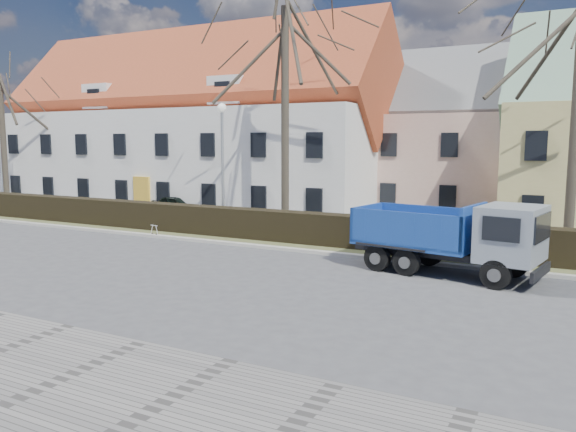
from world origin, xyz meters
The scene contains 12 objects.
ground centered at (0.00, 0.00, 0.00)m, with size 120.00×120.00×0.00m, color #454547.
curb_far centered at (0.00, 4.60, 0.06)m, with size 80.00×0.30×0.12m, color #B0ABA0.
grass_strip centered at (0.00, 6.20, 0.05)m, with size 80.00×3.00×0.10m, color #4D532E.
hedge centered at (0.00, 6.00, 0.65)m, with size 60.00×0.90×1.30m, color black.
building_white centered at (-13.00, 16.00, 4.75)m, with size 26.80×10.80×9.50m, color silver, non-canonical shape.
building_pink centered at (4.00, 20.00, 4.00)m, with size 10.80×8.80×8.00m, color #CEA392, non-canonical shape.
tree_0 centered at (-22.00, 8.50, 4.95)m, with size 7.20×7.20×9.90m, color #342D24, non-canonical shape.
tree_1 centered at (-2.00, 8.50, 6.33)m, with size 9.20×9.20×12.65m, color #342D24, non-canonical shape.
dump_truck centered at (6.32, 3.48, 1.23)m, with size 6.17×2.29×2.47m, color navy, non-canonical shape.
streetlight centered at (-4.49, 7.00, 3.05)m, with size 0.48×0.48×6.10m, color #9FA1A4, non-canonical shape.
cart_frame centered at (-6.87, 4.72, 0.30)m, with size 0.66×0.38×0.60m, color silver, non-canonical shape.
parked_car_a centered at (-10.45, 11.12, 0.58)m, with size 1.38×3.43×1.17m, color black.
Camera 1 is at (10.23, -14.76, 4.29)m, focal length 35.00 mm.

